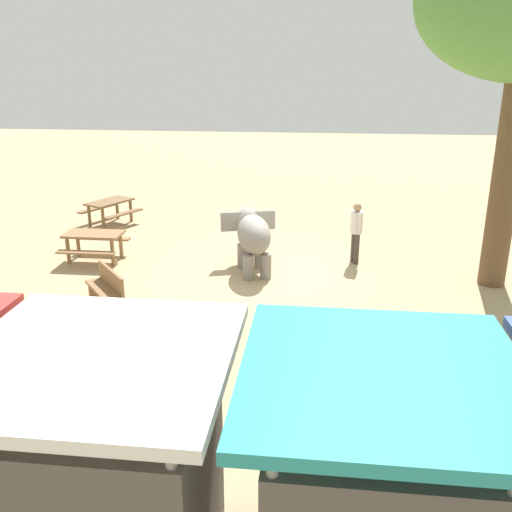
{
  "coord_description": "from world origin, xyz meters",
  "views": [
    {
      "loc": [
        -1.23,
        13.19,
        5.03
      ],
      "look_at": [
        0.17,
        0.98,
        0.8
      ],
      "focal_mm": 39.61,
      "sensor_mm": 36.0,
      "label": 1
    }
  ],
  "objects_px": {
    "person_handler": "(356,228)",
    "picnic_table_far": "(94,240)",
    "picnic_table_near": "(110,207)",
    "elephant": "(252,234)",
    "market_stall_white": "(108,476)",
    "wooden_bench": "(107,288)",
    "market_stall_teal": "(374,498)"
  },
  "relations": [
    {
      "from": "person_handler",
      "to": "picnic_table_far",
      "type": "relative_size",
      "value": 1.08
    },
    {
      "from": "picnic_table_near",
      "to": "picnic_table_far",
      "type": "distance_m",
      "value": 3.66
    },
    {
      "from": "elephant",
      "to": "market_stall_white",
      "type": "distance_m",
      "value": 9.07
    },
    {
      "from": "picnic_table_far",
      "to": "market_stall_white",
      "type": "bearing_deg",
      "value": -67.46
    },
    {
      "from": "elephant",
      "to": "market_stall_white",
      "type": "height_order",
      "value": "market_stall_white"
    },
    {
      "from": "elephant",
      "to": "picnic_table_far",
      "type": "bearing_deg",
      "value": 70.54
    },
    {
      "from": "elephant",
      "to": "picnic_table_near",
      "type": "bearing_deg",
      "value": 36.98
    },
    {
      "from": "picnic_table_far",
      "to": "market_stall_white",
      "type": "xyz_separation_m",
      "value": [
        -3.88,
        9.25,
        0.55
      ]
    },
    {
      "from": "wooden_bench",
      "to": "market_stall_teal",
      "type": "relative_size",
      "value": 0.53
    },
    {
      "from": "wooden_bench",
      "to": "picnic_table_far",
      "type": "xyz_separation_m",
      "value": [
        1.44,
        -2.93,
        0.12
      ]
    },
    {
      "from": "person_handler",
      "to": "picnic_table_far",
      "type": "height_order",
      "value": "person_handler"
    },
    {
      "from": "wooden_bench",
      "to": "picnic_table_near",
      "type": "bearing_deg",
      "value": -19.74
    },
    {
      "from": "elephant",
      "to": "person_handler",
      "type": "distance_m",
      "value": 2.75
    },
    {
      "from": "wooden_bench",
      "to": "picnic_table_near",
      "type": "xyz_separation_m",
      "value": [
        2.33,
        -6.49,
        0.12
      ]
    },
    {
      "from": "elephant",
      "to": "market_stall_white",
      "type": "bearing_deg",
      "value": 160.95
    },
    {
      "from": "picnic_table_near",
      "to": "market_stall_teal",
      "type": "distance_m",
      "value": 14.79
    },
    {
      "from": "picnic_table_far",
      "to": "elephant",
      "type": "bearing_deg",
      "value": -2.86
    },
    {
      "from": "wooden_bench",
      "to": "picnic_table_near",
      "type": "height_order",
      "value": "wooden_bench"
    },
    {
      "from": "picnic_table_near",
      "to": "picnic_table_far",
      "type": "bearing_deg",
      "value": -139.02
    },
    {
      "from": "market_stall_teal",
      "to": "market_stall_white",
      "type": "bearing_deg",
      "value": 0.0
    },
    {
      "from": "picnic_table_near",
      "to": "picnic_table_far",
      "type": "height_order",
      "value": "same"
    },
    {
      "from": "picnic_table_near",
      "to": "picnic_table_far",
      "type": "xyz_separation_m",
      "value": [
        -0.89,
        3.56,
        0.0
      ]
    },
    {
      "from": "wooden_bench",
      "to": "picnic_table_far",
      "type": "relative_size",
      "value": 0.89
    },
    {
      "from": "market_stall_white",
      "to": "elephant",
      "type": "bearing_deg",
      "value": -92.23
    },
    {
      "from": "market_stall_teal",
      "to": "market_stall_white",
      "type": "distance_m",
      "value": 2.6
    },
    {
      "from": "elephant",
      "to": "market_stall_white",
      "type": "xyz_separation_m",
      "value": [
        0.35,
        9.06,
        0.2
      ]
    },
    {
      "from": "person_handler",
      "to": "market_stall_white",
      "type": "distance_m",
      "value": 10.33
    },
    {
      "from": "elephant",
      "to": "picnic_table_near",
      "type": "xyz_separation_m",
      "value": [
        5.12,
        -3.75,
        -0.35
      ]
    },
    {
      "from": "picnic_table_near",
      "to": "elephant",
      "type": "bearing_deg",
      "value": -99.25
    },
    {
      "from": "elephant",
      "to": "person_handler",
      "type": "xyz_separation_m",
      "value": [
        -2.62,
        -0.84,
        0.01
      ]
    },
    {
      "from": "elephant",
      "to": "picnic_table_far",
      "type": "xyz_separation_m",
      "value": [
        4.24,
        -0.2,
        -0.35
      ]
    },
    {
      "from": "person_handler",
      "to": "market_stall_teal",
      "type": "distance_m",
      "value": 9.9
    }
  ]
}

